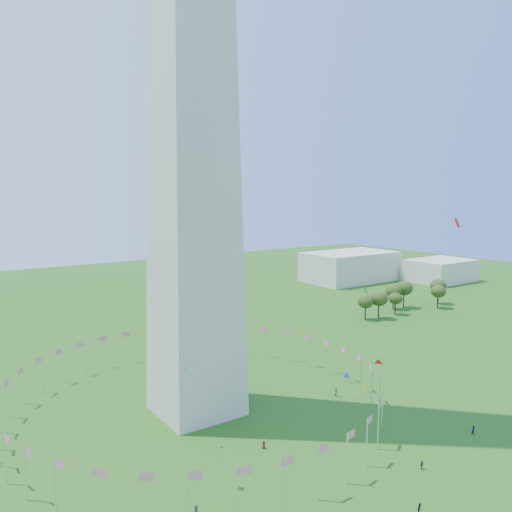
# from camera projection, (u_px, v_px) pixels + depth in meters

# --- Properties ---
(washington_monument) EXTENTS (16.80, 16.80, 169.00)m
(washington_monument) POSITION_uv_depth(u_px,v_px,m) (191.00, 12.00, 100.68)
(washington_monument) COLOR beige
(washington_monument) RESTS_ON ground
(flag_ring) EXTENTS (80.24, 80.24, 9.00)m
(flag_ring) POSITION_uv_depth(u_px,v_px,m) (196.00, 391.00, 110.59)
(flag_ring) COLOR silver
(flag_ring) RESTS_ON ground
(gov_building_east_a) EXTENTS (50.00, 30.00, 16.00)m
(gov_building_east_a) POSITION_uv_depth(u_px,v_px,m) (350.00, 266.00, 276.85)
(gov_building_east_a) COLOR beige
(gov_building_east_a) RESTS_ON ground
(gov_building_east_b) EXTENTS (35.00, 25.00, 12.00)m
(gov_building_east_b) POSITION_uv_depth(u_px,v_px,m) (441.00, 270.00, 275.50)
(gov_building_east_b) COLOR beige
(gov_building_east_b) RESTS_ON ground
(crowd) EXTENTS (100.03, 68.42, 2.04)m
(crowd) POSITION_uv_depth(u_px,v_px,m) (384.00, 505.00, 76.13)
(crowd) COLOR #1E2846
(crowd) RESTS_ON ground
(kites_aloft) EXTENTS (110.05, 84.59, 39.54)m
(kites_aloft) POSITION_uv_depth(u_px,v_px,m) (328.00, 351.00, 95.36)
(kites_aloft) COLOR red
(kites_aloft) RESTS_ON ground
(tree_line_east) EXTENTS (53.64, 15.92, 11.28)m
(tree_line_east) POSITION_uv_depth(u_px,v_px,m) (404.00, 299.00, 205.20)
(tree_line_east) COLOR #3B541C
(tree_line_east) RESTS_ON ground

